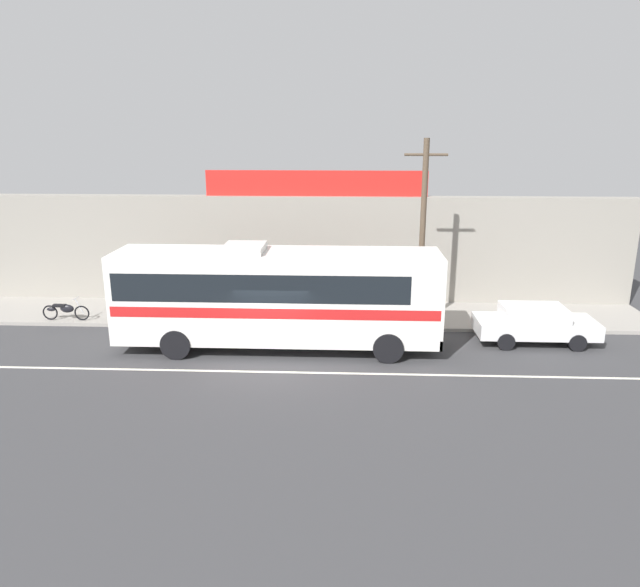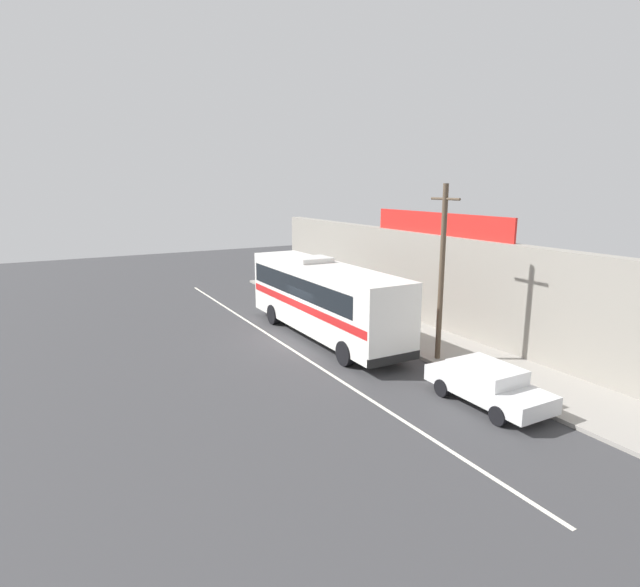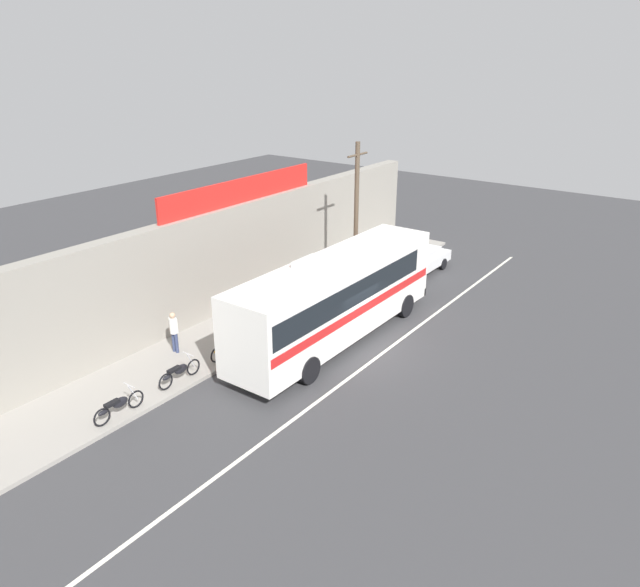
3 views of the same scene
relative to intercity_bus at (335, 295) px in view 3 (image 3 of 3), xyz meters
name	(u,v)px [view 3 (image 3 of 3)]	position (x,y,z in m)	size (l,w,h in m)	color
ground_plane	(363,350)	(0.01, -1.37, -2.07)	(70.00, 70.00, 0.00)	#3A3A3D
sidewalk_slab	(265,317)	(0.01, 3.83, -2.00)	(30.00, 3.60, 0.14)	gray
storefront_facade	(228,259)	(0.01, 5.98, 0.33)	(30.00, 0.70, 4.80)	gray
storefront_billboard	(242,190)	(1.14, 5.98, 3.28)	(9.64, 0.12, 1.10)	red
road_center_stripe	(380,355)	(0.01, -2.17, -2.06)	(30.00, 0.14, 0.01)	silver
intercity_bus	(335,295)	(0.00, 0.00, 0.00)	(11.35, 2.60, 3.78)	white
parked_car	(419,260)	(9.45, 1.05, -1.33)	(4.33, 1.90, 1.37)	silver
utility_pole	(356,215)	(5.38, 2.52, 1.80)	(1.60, 0.22, 7.18)	brown
motorcycle_green	(228,346)	(-3.76, 2.47, -1.50)	(1.92, 0.56, 0.94)	black
motorcycle_blue	(179,372)	(-6.23, 2.47, -1.50)	(1.92, 0.56, 0.94)	black
motorcycle_purple	(118,405)	(-8.88, 2.40, -1.50)	(1.93, 0.56, 0.94)	black
pedestrian_far_left	(174,329)	(-4.73, 4.39, -0.94)	(0.30, 0.48, 1.70)	navy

